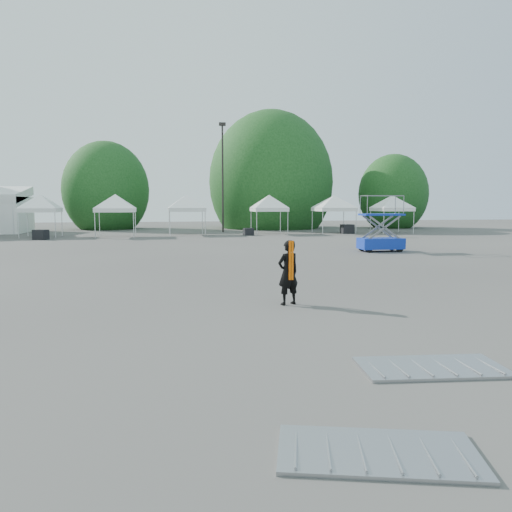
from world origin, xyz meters
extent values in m
plane|color=#474442|center=(0.00, 0.00, 0.00)|extent=(120.00, 120.00, 0.00)
cylinder|color=black|center=(3.00, 32.00, 4.75)|extent=(0.16, 0.16, 9.50)
cube|color=black|center=(3.00, 32.00, 9.65)|extent=(0.60, 0.25, 0.30)
cylinder|color=#382314|center=(-8.00, 40.00, 1.14)|extent=(0.36, 0.36, 2.27)
ellipsoid|color=#164316|center=(-8.00, 40.00, 3.94)|extent=(4.16, 4.16, 4.78)
cylinder|color=#382314|center=(9.00, 39.00, 1.40)|extent=(0.36, 0.36, 2.80)
ellipsoid|color=#164316|center=(9.00, 39.00, 4.85)|extent=(5.12, 5.12, 5.89)
cylinder|color=#382314|center=(22.00, 37.00, 1.05)|extent=(0.36, 0.36, 2.10)
ellipsoid|color=#164316|center=(22.00, 37.00, 3.64)|extent=(3.84, 3.84, 4.42)
cylinder|color=silver|center=(-13.00, 26.64, 1.00)|extent=(0.06, 0.06, 2.00)
cylinder|color=silver|center=(-10.40, 26.64, 1.00)|extent=(0.06, 0.06, 2.00)
cylinder|color=silver|center=(-13.00, 29.24, 1.00)|extent=(0.06, 0.06, 2.00)
cylinder|color=silver|center=(-10.40, 29.24, 1.00)|extent=(0.06, 0.06, 2.00)
cube|color=white|center=(-11.70, 27.94, 2.08)|extent=(2.81, 2.81, 0.30)
pyramid|color=white|center=(-11.70, 27.94, 3.33)|extent=(3.97, 3.97, 1.10)
cylinder|color=silver|center=(-7.43, 25.89, 1.00)|extent=(0.06, 0.06, 2.00)
cylinder|color=silver|center=(-4.60, 25.89, 1.00)|extent=(0.06, 0.06, 2.00)
cylinder|color=silver|center=(-7.43, 28.72, 1.00)|extent=(0.06, 0.06, 2.00)
cylinder|color=silver|center=(-4.60, 28.72, 1.00)|extent=(0.06, 0.06, 2.00)
cube|color=white|center=(-6.02, 27.30, 2.08)|extent=(3.03, 3.03, 0.30)
pyramid|color=white|center=(-6.02, 27.30, 3.33)|extent=(4.29, 4.29, 1.10)
cylinder|color=silver|center=(-1.85, 27.32, 1.00)|extent=(0.06, 0.06, 2.00)
cylinder|color=silver|center=(0.98, 27.32, 1.00)|extent=(0.06, 0.06, 2.00)
cylinder|color=silver|center=(-1.85, 30.15, 1.00)|extent=(0.06, 0.06, 2.00)
cylinder|color=silver|center=(0.98, 30.15, 1.00)|extent=(0.06, 0.06, 2.00)
cube|color=white|center=(-0.43, 28.74, 2.08)|extent=(3.03, 3.03, 0.30)
pyramid|color=white|center=(-0.43, 28.74, 3.33)|extent=(4.28, 4.28, 1.10)
cylinder|color=silver|center=(5.20, 27.12, 1.00)|extent=(0.06, 0.06, 2.00)
cylinder|color=silver|center=(7.84, 27.12, 1.00)|extent=(0.06, 0.06, 2.00)
cylinder|color=silver|center=(5.20, 29.76, 1.00)|extent=(0.06, 0.06, 2.00)
cylinder|color=silver|center=(7.84, 29.76, 1.00)|extent=(0.06, 0.06, 2.00)
cube|color=white|center=(6.52, 28.44, 2.08)|extent=(2.84, 2.84, 0.30)
pyramid|color=white|center=(6.52, 28.44, 3.33)|extent=(4.02, 4.02, 1.10)
cylinder|color=silver|center=(10.96, 27.39, 1.00)|extent=(0.06, 0.06, 2.00)
cylinder|color=silver|center=(13.97, 27.39, 1.00)|extent=(0.06, 0.06, 2.00)
cylinder|color=silver|center=(10.96, 30.40, 1.00)|extent=(0.06, 0.06, 2.00)
cylinder|color=silver|center=(13.97, 30.40, 1.00)|extent=(0.06, 0.06, 2.00)
cube|color=white|center=(12.47, 28.90, 2.08)|extent=(3.20, 3.20, 0.30)
pyramid|color=white|center=(12.47, 28.90, 3.33)|extent=(4.53, 4.53, 1.10)
cylinder|color=silver|center=(16.18, 26.69, 1.00)|extent=(0.06, 0.06, 2.00)
cylinder|color=silver|center=(18.96, 26.69, 1.00)|extent=(0.06, 0.06, 2.00)
cylinder|color=silver|center=(16.18, 29.46, 1.00)|extent=(0.06, 0.06, 2.00)
cylinder|color=silver|center=(18.96, 29.46, 1.00)|extent=(0.06, 0.06, 2.00)
cube|color=white|center=(17.57, 28.08, 2.08)|extent=(2.98, 2.98, 0.30)
pyramid|color=white|center=(17.57, 28.08, 3.33)|extent=(4.21, 4.21, 1.10)
imported|color=black|center=(0.64, -0.94, 0.83)|extent=(0.71, 0.59, 1.66)
cube|color=#FF6005|center=(0.64, -1.11, 1.16)|extent=(0.13, 0.02, 1.00)
cube|color=#0B1F9B|center=(9.17, 12.04, 0.44)|extent=(2.35, 1.19, 0.59)
cube|color=#0B1F9B|center=(9.17, 12.04, 2.00)|extent=(2.25, 1.14, 0.10)
cylinder|color=black|center=(8.29, 11.56, 0.18)|extent=(0.35, 0.15, 0.35)
cylinder|color=black|center=(10.04, 11.55, 0.18)|extent=(0.35, 0.15, 0.35)
cylinder|color=black|center=(8.29, 12.54, 0.18)|extent=(0.35, 0.15, 0.35)
cylinder|color=black|center=(10.05, 12.52, 0.18)|extent=(0.35, 0.15, 0.35)
cube|color=#919498|center=(-0.37, -8.60, 0.02)|extent=(2.26, 1.55, 0.05)
cube|color=#919498|center=(1.60, -6.24, 0.03)|extent=(2.35, 1.36, 0.05)
cube|color=black|center=(-11.08, 24.91, 0.36)|extent=(1.14, 1.04, 0.72)
cube|color=black|center=(4.46, 26.87, 0.30)|extent=(0.85, 0.70, 0.60)
cube|color=black|center=(13.32, 27.77, 0.40)|extent=(1.06, 0.84, 0.80)
camera|label=1|loc=(-2.53, -13.20, 2.59)|focal=35.00mm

